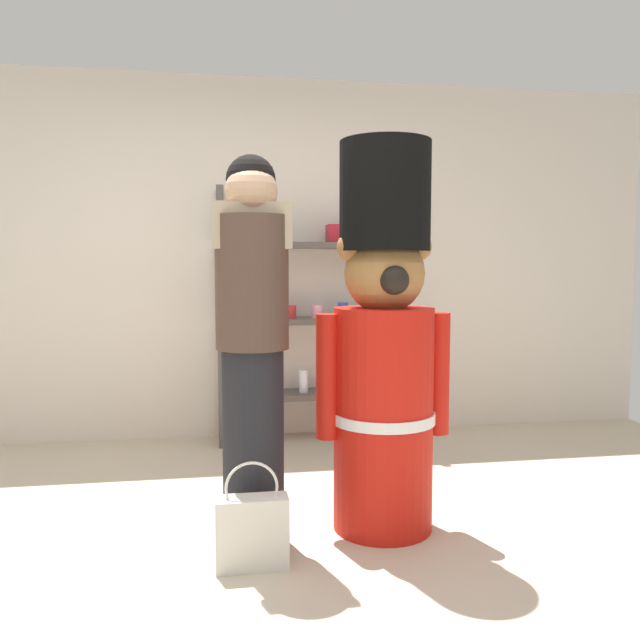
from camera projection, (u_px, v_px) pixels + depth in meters
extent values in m
plane|color=beige|center=(255.00, 569.00, 2.63)|extent=(6.40, 6.40, 0.00)
cube|color=silver|center=(235.00, 259.00, 4.69)|extent=(6.40, 0.12, 2.60)
cube|color=#4C4742|center=(221.00, 318.00, 4.34)|extent=(0.05, 0.05, 1.79)
cube|color=#4C4742|center=(387.00, 316.00, 4.53)|extent=(0.05, 0.05, 1.79)
cube|color=#4C4742|center=(221.00, 315.00, 4.64)|extent=(0.05, 0.05, 1.79)
cube|color=#4C4742|center=(377.00, 313.00, 4.83)|extent=(0.05, 0.05, 1.79)
cube|color=#4C4742|center=(303.00, 395.00, 4.63)|extent=(1.16, 0.30, 0.04)
cube|color=#4C4742|center=(303.00, 321.00, 4.59)|extent=(1.16, 0.30, 0.04)
cube|color=#4C4742|center=(303.00, 246.00, 4.55)|extent=(1.16, 0.30, 0.04)
cylinder|color=white|center=(235.00, 311.00, 4.54)|extent=(0.10, 0.10, 0.10)
cylinder|color=black|center=(262.00, 311.00, 4.55)|extent=(0.09, 0.09, 0.10)
cylinder|color=red|center=(290.00, 312.00, 4.58)|extent=(0.10, 0.10, 0.09)
cylinder|color=pink|center=(317.00, 312.00, 4.56)|extent=(0.09, 0.09, 0.09)
cylinder|color=blue|center=(343.00, 310.00, 4.63)|extent=(0.07, 0.07, 0.11)
cylinder|color=navy|center=(370.00, 311.00, 4.64)|extent=(0.09, 0.09, 0.09)
cylinder|color=#B27226|center=(249.00, 378.00, 4.57)|extent=(0.07, 0.07, 0.22)
cylinder|color=silver|center=(303.00, 381.00, 4.61)|extent=(0.07, 0.07, 0.16)
cylinder|color=navy|center=(356.00, 378.00, 4.66)|extent=(0.06, 0.06, 0.19)
cube|color=gold|center=(266.00, 234.00, 4.50)|extent=(0.13, 0.10, 0.12)
cube|color=#B21E2D|center=(339.00, 234.00, 4.58)|extent=(0.18, 0.14, 0.13)
cylinder|color=red|center=(383.00, 419.00, 3.01)|extent=(0.47, 0.47, 1.05)
cylinder|color=white|center=(383.00, 417.00, 3.01)|extent=(0.48, 0.48, 0.05)
sphere|color=#A3703D|center=(384.00, 273.00, 2.96)|extent=(0.37, 0.37, 0.37)
sphere|color=#A3703D|center=(351.00, 247.00, 2.92)|extent=(0.13, 0.13, 0.13)
sphere|color=#A3703D|center=(418.00, 247.00, 2.97)|extent=(0.13, 0.13, 0.13)
cylinder|color=black|center=(385.00, 197.00, 2.93)|extent=(0.42, 0.42, 0.50)
cylinder|color=red|center=(328.00, 376.00, 2.95)|extent=(0.11, 0.11, 0.58)
cylinder|color=red|center=(438.00, 373.00, 3.04)|extent=(0.11, 0.11, 0.58)
sphere|color=black|center=(394.00, 280.00, 2.79)|extent=(0.13, 0.13, 0.13)
cylinder|color=black|center=(253.00, 446.00, 2.86)|extent=(0.27, 0.27, 0.88)
cylinder|color=#4C382D|center=(252.00, 283.00, 2.80)|extent=(0.32, 0.32, 0.58)
sphere|color=tan|center=(251.00, 191.00, 2.77)|extent=(0.23, 0.23, 0.23)
cube|color=tan|center=(252.00, 225.00, 2.72)|extent=(0.34, 0.04, 0.20)
sphere|color=black|center=(251.00, 180.00, 2.79)|extent=(0.22, 0.22, 0.22)
cube|color=silver|center=(252.00, 533.00, 2.63)|extent=(0.30, 0.12, 0.30)
torus|color=silver|center=(252.00, 488.00, 2.61)|extent=(0.22, 0.01, 0.22)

